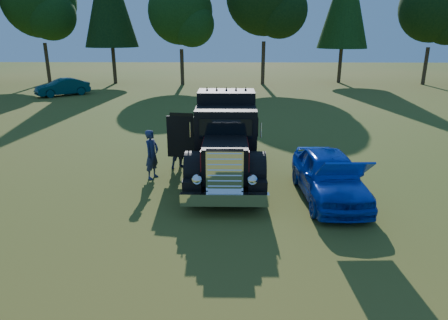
% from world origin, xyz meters
% --- Properties ---
extents(ground, '(120.00, 120.00, 0.00)m').
position_xyz_m(ground, '(0.00, 0.00, 0.00)').
color(ground, '#38581A').
rests_on(ground, ground).
extents(treeline, '(72.10, 24.04, 13.84)m').
position_xyz_m(treeline, '(-2.56, 27.41, 7.70)').
color(treeline, '#2D2116').
rests_on(treeline, ground).
extents(diamond_t_truck, '(3.37, 7.16, 3.00)m').
position_xyz_m(diamond_t_truck, '(0.63, 3.04, 1.28)').
color(diamond_t_truck, black).
rests_on(diamond_t_truck, ground).
extents(hotrod_coupe, '(1.94, 4.48, 1.89)m').
position_xyz_m(hotrod_coupe, '(3.89, 1.17, 0.76)').
color(hotrod_coupe, '#0812B3').
rests_on(hotrod_coupe, ground).
extents(spectator_near, '(0.64, 0.76, 1.77)m').
position_xyz_m(spectator_near, '(-1.99, 2.88, 0.89)').
color(spectator_near, '#1D2E45').
rests_on(spectator_near, ground).
extents(spectator_far, '(1.00, 0.95, 1.62)m').
position_xyz_m(spectator_far, '(-1.12, 4.01, 0.81)').
color(spectator_far, navy).
rests_on(spectator_far, ground).
extents(distant_teal_car, '(4.16, 3.80, 1.38)m').
position_xyz_m(distant_teal_car, '(-13.03, 22.20, 0.69)').
color(distant_teal_car, '#092837').
rests_on(distant_teal_car, ground).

